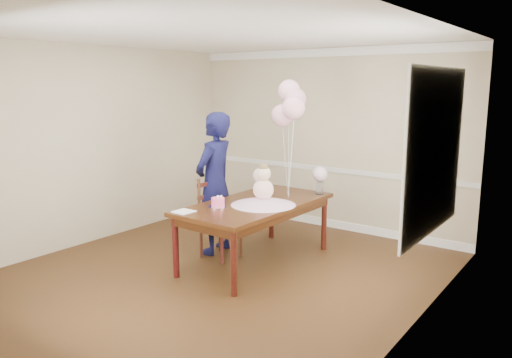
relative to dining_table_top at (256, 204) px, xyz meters
name	(u,v)px	position (x,y,z in m)	size (l,w,h in m)	color
floor	(219,274)	(-0.12, -0.56, -0.74)	(4.50, 5.00, 0.00)	black
ceiling	(216,34)	(-0.12, -0.56, 1.96)	(4.50, 5.00, 0.02)	white
wall_back	(325,139)	(-0.12, 1.94, 0.61)	(4.50, 0.02, 2.70)	tan
wall_left	(92,145)	(-2.37, -0.56, 0.61)	(0.02, 5.00, 2.70)	tan
wall_right	(419,182)	(2.13, -0.56, 0.61)	(0.02, 5.00, 2.70)	tan
chair_rail_trim	(323,169)	(-0.12, 1.93, 0.16)	(4.50, 0.02, 0.07)	silver
crown_molding	(326,52)	(-0.12, 1.93, 1.89)	(4.50, 0.02, 0.12)	white
baseboard_trim	(322,222)	(-0.12, 1.93, -0.68)	(4.50, 0.02, 0.12)	white
window_frame	(435,152)	(2.11, -0.06, 0.81)	(0.02, 1.66, 1.56)	white
window_blinds	(433,152)	(2.09, -0.06, 0.81)	(0.01, 1.50, 1.40)	white
dining_table_top	(256,204)	(0.00, 0.00, 0.00)	(1.02, 2.04, 0.05)	black
table_apron	(256,210)	(0.00, 0.00, -0.08)	(0.92, 1.94, 0.10)	black
table_leg_fl	(176,247)	(-0.45, -0.93, -0.38)	(0.07, 0.07, 0.71)	black
table_leg_fr	(234,263)	(0.41, -0.95, -0.38)	(0.07, 0.07, 0.71)	black
table_leg_bl	(271,214)	(-0.41, 0.95, -0.38)	(0.07, 0.07, 0.71)	black
table_leg_br	(324,223)	(0.45, 0.93, -0.38)	(0.07, 0.07, 0.71)	black
baby_skirt	(263,201)	(0.15, -0.05, 0.08)	(0.77, 0.77, 0.10)	#D59DBA
baby_torso	(263,190)	(0.15, -0.05, 0.21)	(0.24, 0.24, 0.24)	#FFA1BA
baby_head	(263,174)	(0.15, -0.05, 0.40)	(0.17, 0.17, 0.17)	beige
baby_hair	(263,168)	(0.15, -0.05, 0.46)	(0.12, 0.12, 0.12)	brown
cake_platter	(218,207)	(-0.21, -0.45, 0.03)	(0.22, 0.22, 0.01)	#B8B8BD
birthday_cake	(218,202)	(-0.21, -0.45, 0.08)	(0.15, 0.15, 0.10)	#FF5089
cake_flower_a	(218,196)	(-0.21, -0.45, 0.15)	(0.03, 0.03, 0.03)	white
cake_flower_b	(221,197)	(-0.18, -0.43, 0.15)	(0.03, 0.03, 0.03)	white
rose_vase_near	(261,190)	(-0.15, 0.31, 0.11)	(0.10, 0.10, 0.16)	silver
roses_near	(261,176)	(-0.15, 0.31, 0.29)	(0.19, 0.19, 0.19)	silver
rose_vase_far	(319,188)	(0.40, 0.86, 0.11)	(0.10, 0.10, 0.16)	silver
roses_far	(320,174)	(0.40, 0.86, 0.29)	(0.19, 0.19, 0.19)	beige
napkin	(184,212)	(-0.37, -0.86, 0.03)	(0.20, 0.20, 0.01)	white
balloon_weight	(288,194)	(0.11, 0.56, 0.04)	(0.04, 0.04, 0.02)	silver
balloon_a	(282,115)	(0.01, 0.56, 1.04)	(0.29, 0.29, 0.29)	#E2A0AF
balloon_b	(294,108)	(0.21, 0.51, 1.15)	(0.29, 0.29, 0.29)	#F7AFBF
balloon_c	(295,99)	(0.14, 0.66, 1.25)	(0.29, 0.29, 0.29)	#DB9BB1
balloon_d	(289,91)	(0.03, 0.68, 1.35)	(0.29, 0.29, 0.29)	#F8B0C3
balloon_ribbon_a	(285,161)	(0.06, 0.56, 0.46)	(0.00, 0.00, 0.86)	white
balloon_ribbon_b	(291,158)	(0.16, 0.53, 0.51)	(0.00, 0.00, 0.96)	white
balloon_ribbon_c	(292,153)	(0.12, 0.61, 0.57)	(0.00, 0.00, 1.06)	white
balloon_ribbon_d	(289,149)	(0.07, 0.62, 0.62)	(0.00, 0.00, 1.16)	white
dining_chair_seat	(221,223)	(-0.46, -0.11, -0.29)	(0.44, 0.44, 0.05)	#341D0E
chair_leg_fl	(201,242)	(-0.65, -0.28, -0.52)	(0.04, 0.04, 0.43)	#36170E
chair_leg_fr	(222,247)	(-0.29, -0.30, -0.52)	(0.04, 0.04, 0.43)	#3E1411
chair_leg_bl	(220,235)	(-0.63, 0.07, -0.52)	(0.04, 0.04, 0.43)	#36180E
chair_leg_br	(241,240)	(-0.27, 0.06, -0.52)	(0.04, 0.04, 0.43)	#3C1D10
chair_back_post_l	(199,201)	(-0.67, -0.28, 0.00)	(0.04, 0.04, 0.56)	#3B2010
chair_back_post_r	(219,196)	(-0.65, 0.07, 0.00)	(0.04, 0.04, 0.56)	#34140E
chair_slat_low	(209,208)	(-0.66, -0.11, -0.12)	(0.03, 0.40, 0.05)	#3B1810
chair_slat_mid	(209,196)	(-0.66, -0.11, 0.04)	(0.03, 0.40, 0.05)	#3D1610
chair_slat_top	(209,184)	(-0.66, -0.11, 0.20)	(0.03, 0.40, 0.05)	#3A1310
woman	(215,183)	(-0.67, 0.02, 0.18)	(0.67, 0.44, 1.83)	black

